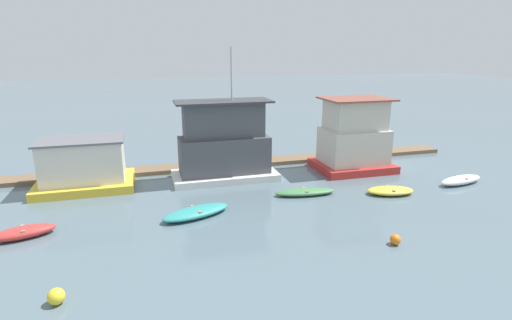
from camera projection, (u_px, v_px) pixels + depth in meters
name	position (u px, v px, depth m)	size (l,w,h in m)	color
ground_plane	(252.00, 176.00, 27.91)	(200.00, 200.00, 0.00)	slate
dock_walkway	(243.00, 163.00, 30.36)	(33.80, 1.72, 0.30)	brown
houseboat_yellow	(84.00, 166.00, 25.08)	(5.90, 4.04, 3.19)	gold
houseboat_white	(224.00, 146.00, 26.67)	(6.98, 3.32, 8.71)	white
houseboat_red	(354.00, 138.00, 28.77)	(5.33, 4.14, 5.23)	red
dinghy_red	(23.00, 232.00, 18.67)	(2.96, 1.77, 0.55)	red
dinghy_teal	(196.00, 212.00, 21.05)	(4.01, 2.53, 0.48)	teal
dinghy_green	(305.00, 192.00, 24.16)	(3.79, 1.48, 0.39)	#47844C
dinghy_yellow	(390.00, 191.00, 24.30)	(3.07, 1.93, 0.44)	yellow
dinghy_white	(461.00, 180.00, 26.12)	(3.57, 1.61, 0.53)	white
mooring_post_near_right	(345.00, 150.00, 31.23)	(0.25, 0.25, 1.80)	brown
buoy_yellow	(56.00, 296.00, 13.79)	(0.59, 0.59, 0.59)	yellow
buoy_orange	(395.00, 240.00, 18.02)	(0.49, 0.49, 0.49)	orange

